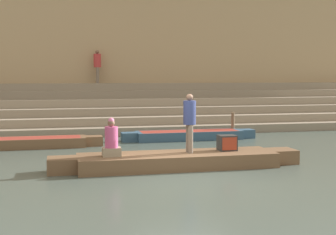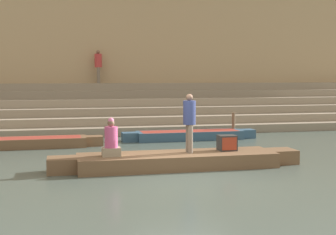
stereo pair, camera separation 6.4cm
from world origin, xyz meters
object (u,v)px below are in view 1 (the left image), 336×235
person_standing (190,119)px  moored_boat_distant (189,135)px  person_rowing (111,141)px  mooring_post (233,125)px  person_on_steps (97,64)px  moored_boat_shore (22,143)px  tv_set (227,143)px  rowboat_main (178,160)px

person_standing → moored_boat_distant: person_standing is taller
person_rowing → mooring_post: bearing=36.8°
person_rowing → person_on_steps: 11.39m
person_standing → mooring_post: (3.56, 5.89, -0.84)m
moored_boat_shore → moored_boat_distant: size_ratio=1.04×
person_rowing → person_on_steps: bearing=78.1°
moored_boat_shore → mooring_post: (8.43, 1.16, 0.33)m
person_standing → moored_boat_shore: (-4.87, 4.73, -1.17)m
tv_set → moored_boat_distant: tv_set is taller
rowboat_main → person_standing: person_standing is taller
moored_boat_shore → tv_set: bearing=-38.7°
person_standing → tv_set: person_standing is taller
person_standing → person_rowing: (-2.20, -0.07, -0.54)m
moored_boat_distant → moored_boat_shore: bearing=-171.7°
moored_boat_shore → moored_boat_distant: bearing=5.2°
rowboat_main → moored_boat_shore: 6.55m
person_standing → person_on_steps: size_ratio=1.00×
tv_set → moored_boat_distant: bearing=85.0°
person_standing → tv_set: 1.39m
person_standing → moored_boat_shore: person_standing is taller
person_standing → person_rowing: bearing=171.3°
person_rowing → moored_boat_distant: bearing=46.9°
tv_set → person_rowing: bearing=-177.6°
person_on_steps → mooring_post: bearing=8.1°
moored_boat_distant → person_rowing: bearing=-122.4°
mooring_post → person_on_steps: size_ratio=0.63×
rowboat_main → moored_boat_shore: bearing=131.6°
moored_boat_distant → person_on_steps: person_on_steps is taller
person_rowing → rowboat_main: bearing=-7.1°
rowboat_main → mooring_post: mooring_post is taller
person_standing → mooring_post: person_standing is taller
moored_boat_distant → mooring_post: bearing=12.9°
moored_boat_distant → mooring_post: (2.02, 0.40, 0.33)m
rowboat_main → moored_boat_distant: 5.80m
tv_set → moored_boat_distant: size_ratio=0.09×
person_standing → person_rowing: size_ratio=1.59×
rowboat_main → mooring_post: size_ratio=6.86×
rowboat_main → tv_set: size_ratio=13.80×
moored_boat_shore → person_on_steps: 7.70m
person_standing → mooring_post: size_ratio=1.60×
moored_boat_shore → person_on_steps: person_on_steps is taller
mooring_post → person_rowing: bearing=-134.0°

